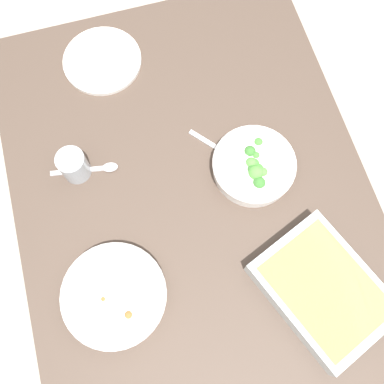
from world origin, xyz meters
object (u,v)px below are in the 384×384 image
Objects in this scene: spoon_by_broccoli at (226,153)px; spoon_spare at (94,169)px; spoon_by_stew at (130,284)px; side_plate at (102,61)px; drink_cup at (74,166)px; baking_dish at (323,290)px; stew_bowl at (115,296)px; broccoli_bowl at (254,166)px.

spoon_by_broccoli is 0.35m from spoon_spare.
spoon_by_stew is 1.11× the size of spoon_by_broccoli.
side_plate is at bearing 163.99° from spoon_spare.
spoon_by_broccoli is at bearing 129.20° from spoon_by_stew.
spoon_by_broccoli is at bearing 81.52° from drink_cup.
drink_cup is 0.52× the size of spoon_by_stew.
baking_dish is 0.45m from spoon_by_stew.
drink_cup is 0.39× the size of side_plate.
spoon_by_stew is at bearing 119.49° from stew_bowl.
spoon_by_broccoli is at bearing 81.64° from spoon_spare.
side_plate is at bearing -144.51° from broccoli_bowl.
broccoli_bowl is 0.42m from spoon_by_stew.
drink_cup is 0.34m from side_plate.
stew_bowl is at bearing -104.21° from baking_dish.
stew_bowl is 0.68× the size of baking_dish.
spoon_by_broccoli is at bearing 128.28° from stew_bowl.
baking_dish is 0.64m from spoon_spare.
spoon_by_stew is (0.32, 0.06, -0.03)m from drink_cup.
broccoli_bowl reaches higher than spoon_by_stew.
baking_dish is 1.64× the size of side_plate.
broccoli_bowl reaches higher than side_plate.
spoon_by_stew is at bearing 11.50° from drink_cup.
baking_dish is 0.85m from side_plate.
drink_cup is at bearing -98.48° from spoon_by_broccoli.
stew_bowl is 1.15× the size of broccoli_bowl.
drink_cup is (-0.46, -0.49, 0.00)m from baking_dish.
stew_bowl is 0.66m from side_plate.
stew_bowl is 1.67× the size of spoon_by_broccoli.
spoon_by_stew and spoon_spare have the same top height.
spoon_by_stew is at bearing -6.20° from side_plate.
drink_cup is at bearing -168.50° from spoon_by_stew.
spoon_spare is at bearing 80.53° from drink_cup.
spoon_by_broccoli is 0.83× the size of spoon_spare.
spoon_by_broccoli is at bearing -140.04° from broccoli_bowl.
broccoli_bowl is 2.50× the size of drink_cup.
spoon_spare is (-0.05, -0.34, 0.00)m from spoon_by_broccoli.
spoon_by_stew is 0.92× the size of spoon_spare.
baking_dish is (0.12, 0.47, 0.00)m from stew_bowl.
drink_cup is (-0.12, -0.44, 0.01)m from broccoli_bowl.
baking_dish is 2.05× the size of spoon_spare.
side_plate is at bearing 156.62° from drink_cup.
spoon_spare is (-0.33, 0.02, -0.03)m from stew_bowl.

